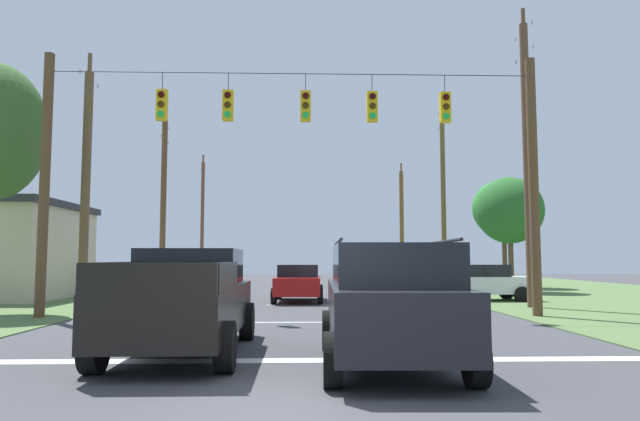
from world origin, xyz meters
name	(u,v)px	position (x,y,z in m)	size (l,w,h in m)	color
ground_plane	(292,406)	(0.00, 0.00, 0.00)	(120.00, 120.00, 0.00)	#3D3D42
stop_bar_stripe	(295,360)	(0.00, 3.09, 0.00)	(12.40, 0.45, 0.01)	white
lane_dash_0	(298,322)	(0.00, 9.09, 0.00)	(0.15, 2.50, 0.01)	white
lane_dash_1	(299,305)	(0.00, 15.12, 0.00)	(0.15, 2.50, 0.01)	white
lane_dash_2	(300,292)	(0.00, 23.45, 0.00)	(0.15, 2.50, 0.01)	white
lane_dash_3	(300,288)	(0.00, 27.98, 0.00)	(0.15, 2.50, 0.01)	white
lane_dash_4	(300,283)	(0.00, 36.02, 0.00)	(0.15, 2.50, 0.01)	white
overhead_signal_span	(295,167)	(-0.12, 10.38, 4.55)	(15.23, 0.31, 8.05)	brown
pickup_truck	(185,301)	(-2.07, 3.93, 0.97)	(2.30, 5.41, 1.95)	black
suv_black	(390,301)	(1.56, 2.51, 1.06)	(2.33, 4.86, 2.05)	black
distant_car_crossing_white	(137,278)	(-8.25, 22.52, 0.79)	(2.07, 4.33, 1.52)	silver
distant_car_oncoming	(480,282)	(7.60, 16.98, 0.79)	(4.31, 2.03, 1.52)	silver
distant_car_far_parked	(298,282)	(-0.03, 16.89, 0.79)	(2.13, 4.36, 1.52)	maroon
utility_pole_mid_right	(527,156)	(8.36, 13.49, 5.51)	(0.30, 1.69, 11.11)	brown
utility_pole_far_right	(443,191)	(8.28, 25.70, 5.68)	(0.28, 1.87, 11.36)	brown
utility_pole_near_left	(402,224)	(7.90, 37.50, 4.44)	(0.33, 1.78, 9.29)	brown
utility_pole_far_left	(86,184)	(-7.80, 14.03, 4.48)	(0.33, 1.86, 9.39)	brown
utility_pole_distant_right	(163,199)	(-7.92, 26.25, 5.19)	(0.33, 1.97, 10.64)	brown
utility_pole_distant_left	(202,218)	(-7.73, 38.15, 4.98)	(0.28, 1.72, 9.99)	brown
tree_roadside_right	(510,211)	(11.15, 23.01, 4.32)	(3.53, 3.53, 6.11)	brown
tree_roadside_left	(503,209)	(12.45, 27.61, 4.82)	(3.73, 3.73, 6.62)	brown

